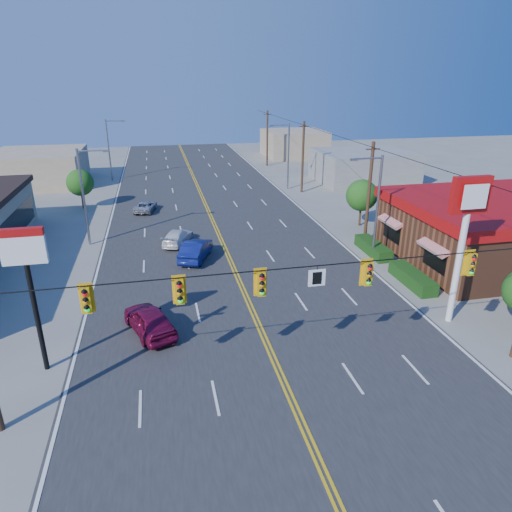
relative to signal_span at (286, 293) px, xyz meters
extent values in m
plane|color=gray|center=(0.12, 0.00, -4.89)|extent=(160.00, 160.00, 0.00)
cube|color=#2D2D30|center=(0.12, 20.00, -4.86)|extent=(20.00, 120.00, 0.06)
cylinder|color=black|center=(0.12, 0.00, 1.11)|extent=(24.00, 0.05, 0.05)
cube|color=white|center=(1.32, 0.00, 0.56)|extent=(0.75, 0.04, 0.75)
cube|color=#D89E0C|center=(-7.88, 0.00, 0.54)|extent=(0.55, 0.34, 1.25)
cube|color=#D89E0C|center=(-4.38, 0.00, 0.54)|extent=(0.55, 0.34, 1.25)
cube|color=#D89E0C|center=(-1.08, 0.00, 0.54)|extent=(0.55, 0.34, 1.25)
cube|color=#D89E0C|center=(3.62, 0.00, 0.54)|extent=(0.55, 0.34, 1.25)
cube|color=#D89E0C|center=(8.62, 0.00, 0.54)|extent=(0.55, 0.34, 1.25)
cube|color=brown|center=(20.12, 12.00, -2.89)|extent=(14.00, 12.00, 4.00)
cube|color=#A50C0C|center=(20.12, 12.00, -0.59)|extent=(14.40, 12.40, 0.80)
cube|color=#194214|center=(11.62, 12.00, -4.44)|extent=(1.20, 9.00, 0.90)
cylinder|color=white|center=(11.12, 4.00, -1.39)|extent=(0.36, 0.36, 7.00)
cube|color=#A50C0C|center=(11.12, 4.00, 2.61)|extent=(2.20, 0.36, 2.00)
cylinder|color=black|center=(-10.88, 4.00, -1.89)|extent=(0.24, 0.24, 6.00)
cube|color=white|center=(-10.88, 4.00, 1.31)|extent=(1.90, 0.30, 1.30)
cylinder|color=gray|center=(11.12, 14.00, -0.89)|extent=(0.20, 0.20, 8.00)
cylinder|color=gray|center=(10.02, 14.00, 2.91)|extent=(2.20, 0.12, 0.12)
cube|color=gray|center=(8.92, 14.00, 2.86)|extent=(0.50, 0.25, 0.15)
cylinder|color=gray|center=(11.12, 38.00, -0.89)|extent=(0.20, 0.20, 8.00)
cylinder|color=gray|center=(10.02, 38.00, 2.91)|extent=(2.20, 0.12, 0.12)
cube|color=gray|center=(8.92, 38.00, 2.86)|extent=(0.50, 0.25, 0.15)
cylinder|color=gray|center=(-10.88, 22.00, -0.89)|extent=(0.20, 0.20, 8.00)
cylinder|color=gray|center=(-9.78, 22.00, 2.91)|extent=(2.20, 0.12, 0.12)
cube|color=gray|center=(-8.68, 22.00, 2.86)|extent=(0.50, 0.25, 0.15)
cylinder|color=gray|center=(-10.88, 48.00, -0.89)|extent=(0.20, 0.20, 8.00)
cylinder|color=gray|center=(-9.78, 48.00, 2.91)|extent=(2.20, 0.12, 0.12)
cube|color=gray|center=(-8.68, 48.00, 2.86)|extent=(0.50, 0.25, 0.15)
cylinder|color=#47301E|center=(12.32, 18.00, -0.69)|extent=(0.28, 0.28, 8.40)
cylinder|color=#47301E|center=(12.32, 36.00, -0.69)|extent=(0.28, 0.28, 8.40)
cylinder|color=#47301E|center=(12.32, 54.00, -0.69)|extent=(0.28, 0.28, 8.40)
cylinder|color=#47301E|center=(13.62, 22.00, -3.84)|extent=(0.20, 0.20, 2.10)
sphere|color=#235B19|center=(13.62, 22.00, -1.95)|extent=(2.94, 2.94, 2.94)
cylinder|color=#47301E|center=(-12.88, 34.00, -3.89)|extent=(0.20, 0.20, 2.00)
sphere|color=#235B19|center=(-12.88, 34.00, -2.09)|extent=(2.80, 2.80, 2.80)
cube|color=gray|center=(22.12, 40.00, -2.89)|extent=(12.00, 10.00, 4.00)
cube|color=tan|center=(-19.88, 48.00, -2.79)|extent=(11.00, 12.00, 4.20)
cube|color=tan|center=(19.12, 62.00, -2.69)|extent=(10.00, 10.00, 4.40)
imported|color=maroon|center=(-5.92, 6.28, -4.12)|extent=(3.25, 4.84, 1.53)
imported|color=navy|center=(-2.41, 16.64, -4.13)|extent=(3.14, 4.87, 1.52)
imported|color=silver|center=(-3.60, 20.43, -4.27)|extent=(3.15, 4.56, 1.23)
imported|color=silver|center=(-6.32, 31.13, -4.34)|extent=(2.64, 4.23, 1.09)
camera|label=1|loc=(-4.89, -16.45, 8.46)|focal=32.00mm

